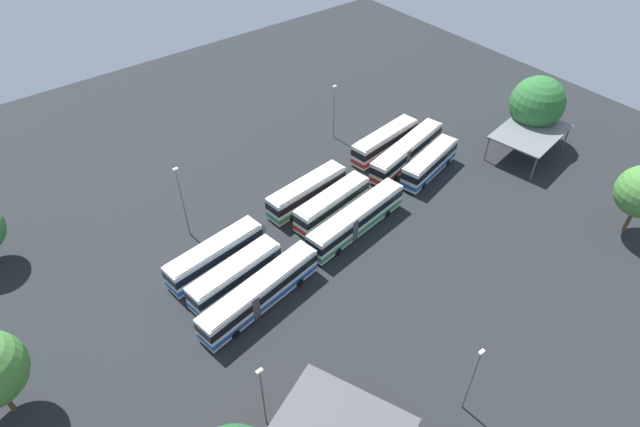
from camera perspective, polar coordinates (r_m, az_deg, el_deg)
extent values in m
plane|color=black|center=(64.37, 1.36, -0.26)|extent=(108.36, 108.36, 0.00)
cube|color=silver|center=(53.84, -6.53, -8.57)|extent=(14.59, 4.77, 3.00)
cube|color=beige|center=(52.65, -6.66, -7.47)|extent=(13.99, 4.48, 0.14)
cube|color=black|center=(53.48, -6.57, -8.24)|extent=(14.67, 4.82, 0.96)
cube|color=#1E56A8|center=(54.49, -6.47, -9.14)|extent=(14.67, 4.82, 0.60)
cube|color=black|center=(56.66, -1.21, -4.11)|extent=(0.39, 1.98, 1.11)
cube|color=#47474C|center=(53.24, -7.80, -9.51)|extent=(1.30, 2.60, 2.88)
cylinder|color=black|center=(57.27, -3.91, -6.33)|extent=(1.04, 0.46, 1.00)
cylinder|color=black|center=(56.18, -2.29, -7.49)|extent=(1.04, 0.46, 1.00)
cylinder|color=black|center=(53.86, -10.80, -11.44)|extent=(1.04, 0.46, 1.00)
cylinder|color=black|center=(52.70, -9.23, -12.81)|extent=(1.04, 0.46, 1.00)
cube|color=silver|center=(55.75, -9.20, -6.66)|extent=(11.03, 3.95, 3.00)
cube|color=beige|center=(54.60, -9.37, -5.55)|extent=(10.57, 3.70, 0.14)
cube|color=black|center=(55.40, -9.25, -6.32)|extent=(11.08, 4.00, 0.96)
cube|color=#1E56A8|center=(56.37, -9.11, -7.23)|extent=(11.08, 4.00, 0.60)
cube|color=black|center=(57.54, -5.11, -3.42)|extent=(0.34, 1.99, 1.11)
cylinder|color=black|center=(58.62, -7.24, -5.21)|extent=(1.03, 0.44, 1.00)
cylinder|color=black|center=(57.40, -5.77, -6.35)|extent=(1.03, 0.44, 1.00)
cylinder|color=black|center=(56.25, -12.44, -8.72)|extent=(1.03, 0.44, 1.00)
cylinder|color=black|center=(54.97, -11.02, -10.01)|extent=(1.03, 0.44, 1.00)
cube|color=silver|center=(58.14, -11.33, -4.48)|extent=(11.66, 3.79, 3.00)
cube|color=beige|center=(57.04, -11.53, -3.38)|extent=(11.18, 3.54, 0.14)
cube|color=black|center=(57.80, -11.39, -4.15)|extent=(11.72, 3.84, 0.96)
cube|color=#1E56A8|center=(58.74, -11.22, -5.05)|extent=(11.72, 3.84, 0.60)
cube|color=black|center=(59.95, -7.02, -1.36)|extent=(0.30, 1.99, 1.11)
cylinder|color=black|center=(61.03, -9.13, -3.13)|extent=(1.03, 0.42, 1.00)
cylinder|color=black|center=(59.69, -7.80, -4.21)|extent=(1.03, 0.42, 1.00)
cylinder|color=black|center=(58.67, -14.60, -6.52)|extent=(1.03, 0.42, 1.00)
cylinder|color=black|center=(57.27, -13.35, -7.73)|extent=(1.03, 0.42, 1.00)
cube|color=silver|center=(61.37, 3.99, -0.62)|extent=(14.59, 4.45, 3.00)
cube|color=beige|center=(60.33, 4.06, 0.49)|extent=(13.99, 4.17, 0.14)
cube|color=black|center=(61.05, 4.01, -0.28)|extent=(14.66, 4.49, 0.96)
cube|color=#2D8C4C|center=(61.94, 3.95, -1.19)|extent=(14.66, 4.49, 0.60)
cube|color=black|center=(65.47, 8.13, 2.82)|extent=(0.34, 1.99, 1.11)
cube|color=#47474C|center=(60.46, 3.01, -1.34)|extent=(1.24, 2.59, 2.88)
cylinder|color=black|center=(65.41, 5.74, 0.89)|extent=(1.03, 0.44, 1.00)
cylinder|color=black|center=(64.43, 7.28, -0.01)|extent=(1.03, 0.44, 1.00)
cylinder|color=black|center=(60.34, 0.35, -3.09)|extent=(1.03, 0.44, 1.00)
cylinder|color=black|center=(59.28, 1.93, -4.15)|extent=(1.03, 0.44, 1.00)
cube|color=silver|center=(63.32, 1.32, 1.06)|extent=(11.08, 3.96, 3.00)
cube|color=beige|center=(62.32, 1.34, 2.16)|extent=(10.62, 3.71, 0.14)
cube|color=black|center=(63.01, 1.33, 1.40)|extent=(11.14, 4.01, 0.96)
cube|color=red|center=(63.87, 1.31, 0.49)|extent=(11.14, 4.01, 0.60)
cube|color=black|center=(66.20, 4.53, 3.65)|extent=(0.35, 1.99, 1.11)
cylinder|color=black|center=(66.67, 2.56, 2.00)|extent=(1.03, 0.44, 1.00)
cylinder|color=black|center=(65.57, 4.02, 1.13)|extent=(1.03, 0.44, 1.00)
cylinder|color=black|center=(62.95, -1.52, -0.82)|extent=(1.03, 0.44, 1.00)
cylinder|color=black|center=(61.79, -0.04, -1.78)|extent=(1.03, 0.44, 1.00)
cube|color=silver|center=(65.06, -1.43, 2.35)|extent=(11.49, 3.62, 3.00)
cube|color=beige|center=(64.08, -1.45, 3.44)|extent=(11.02, 3.38, 0.14)
cube|color=black|center=(64.76, -1.43, 2.68)|extent=(11.55, 3.66, 0.96)
cube|color=#2D8C4C|center=(65.60, -1.41, 1.78)|extent=(11.55, 3.66, 0.60)
cube|color=black|center=(67.84, 2.07, 4.84)|extent=(0.27, 2.00, 1.11)
cylinder|color=black|center=(68.39, 0.09, 3.22)|extent=(1.03, 0.40, 1.00)
cylinder|color=black|center=(67.15, 1.43, 2.37)|extent=(1.03, 0.40, 1.00)
cylinder|color=black|center=(64.81, -4.35, 0.54)|extent=(1.03, 0.40, 1.00)
cylinder|color=black|center=(63.51, -3.02, -0.41)|extent=(1.03, 0.40, 1.00)
cube|color=silver|center=(71.40, 11.83, 5.41)|extent=(10.74, 4.75, 3.00)
cube|color=beige|center=(70.50, 12.00, 6.44)|extent=(10.29, 4.46, 0.14)
cube|color=black|center=(71.12, 11.88, 5.72)|extent=(10.80, 4.80, 0.96)
cube|color=#1E56A8|center=(71.88, 11.73, 4.86)|extent=(10.80, 4.80, 0.60)
cube|color=black|center=(75.07, 13.88, 7.55)|extent=(0.51, 1.96, 1.11)
cylinder|color=black|center=(74.95, 12.18, 6.04)|extent=(1.04, 0.52, 1.00)
cylinder|color=black|center=(74.22, 13.68, 5.38)|extent=(1.04, 0.52, 1.00)
cylinder|color=black|center=(70.19, 9.58, 3.71)|extent=(1.04, 0.52, 1.00)
cylinder|color=black|center=(69.42, 11.15, 2.98)|extent=(1.04, 0.52, 1.00)
cube|color=silver|center=(73.00, 9.42, 6.66)|extent=(14.58, 5.49, 3.00)
cube|color=beige|center=(72.13, 9.56, 7.68)|extent=(13.97, 5.18, 0.14)
cube|color=black|center=(72.73, 9.46, 6.97)|extent=(14.65, 5.54, 0.96)
cube|color=red|center=(73.48, 9.35, 6.12)|extent=(14.65, 5.54, 0.60)
cube|color=black|center=(78.12, 12.32, 9.27)|extent=(0.49, 1.97, 1.11)
cube|color=#47474C|center=(71.86, 8.75, 6.11)|extent=(1.42, 2.62, 2.88)
cylinder|color=black|center=(77.45, 10.38, 7.60)|extent=(1.04, 0.51, 1.00)
cylinder|color=black|center=(76.62, 11.81, 6.97)|extent=(1.04, 0.51, 1.00)
cylinder|color=black|center=(71.05, 6.63, 4.58)|extent=(1.04, 0.51, 1.00)
cylinder|color=black|center=(70.15, 8.14, 3.87)|extent=(1.04, 0.51, 1.00)
cube|color=silver|center=(74.63, 7.05, 7.78)|extent=(11.72, 3.90, 3.00)
cube|color=beige|center=(73.78, 7.15, 8.79)|extent=(11.24, 3.64, 0.14)
cube|color=black|center=(74.37, 7.08, 8.09)|extent=(11.79, 3.94, 0.96)
cube|color=red|center=(75.10, 7.00, 7.24)|extent=(11.79, 3.94, 0.60)
cube|color=black|center=(78.33, 9.79, 9.75)|extent=(0.32, 1.99, 1.11)
cylinder|color=black|center=(78.32, 8.00, 8.32)|extent=(1.03, 0.43, 1.00)
cylinder|color=black|center=(77.26, 9.31, 7.65)|extent=(1.03, 0.43, 1.00)
cylinder|color=black|center=(73.59, 4.53, 6.21)|extent=(1.03, 0.43, 1.00)
cylinder|color=black|center=(72.46, 5.87, 5.48)|extent=(1.03, 0.43, 1.00)
cube|color=black|center=(46.67, 4.11, -22.18)|extent=(0.76, 1.68, 2.20)
cube|color=slate|center=(78.15, 21.95, 8.28)|extent=(11.79, 9.05, 0.20)
cylinder|color=#59595B|center=(84.23, 21.05, 9.44)|extent=(0.20, 0.20, 3.66)
cylinder|color=#59595B|center=(82.56, 25.21, 7.47)|extent=(0.20, 0.20, 3.66)
cylinder|color=#59595B|center=(76.05, 17.69, 6.70)|extent=(0.20, 0.20, 3.66)
cylinder|color=#59595B|center=(74.20, 22.22, 4.48)|extent=(0.20, 0.20, 3.66)
cylinder|color=slate|center=(46.76, 16.10, -17.18)|extent=(0.16, 0.16, 8.15)
cube|color=silver|center=(43.29, 17.16, -14.21)|extent=(0.56, 0.28, 0.20)
cylinder|color=slate|center=(44.72, -6.19, -19.45)|extent=(0.16, 0.16, 7.86)
cube|color=silver|center=(41.19, -6.62, -16.66)|extent=(0.56, 0.28, 0.20)
cylinder|color=slate|center=(76.22, 1.53, 10.86)|extent=(0.16, 0.16, 8.07)
cube|color=silver|center=(74.16, 1.59, 13.66)|extent=(0.56, 0.28, 0.20)
cylinder|color=slate|center=(60.84, -14.66, 1.02)|extent=(0.16, 0.16, 9.35)
cube|color=silver|center=(57.92, -15.47, 4.67)|extent=(0.56, 0.28, 0.20)
cylinder|color=brown|center=(53.97, -30.90, -16.97)|extent=(0.44, 0.44, 3.43)
cylinder|color=brown|center=(70.98, 30.52, -0.65)|extent=(0.44, 0.44, 3.50)
cylinder|color=brown|center=(82.90, 21.74, 8.34)|extent=(0.44, 0.44, 2.78)
sphere|color=#2D6B33|center=(80.70, 22.55, 11.05)|extent=(7.52, 7.52, 7.52)
cylinder|color=black|center=(62.40, -11.17, -2.88)|extent=(1.63, 1.63, 0.01)
cylinder|color=black|center=(62.91, -7.09, -1.84)|extent=(2.71, 2.71, 0.01)
cylinder|color=black|center=(67.76, 6.34, 1.97)|extent=(1.55, 1.55, 0.01)
cylinder|color=black|center=(63.58, -9.35, -1.57)|extent=(1.79, 1.79, 0.01)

